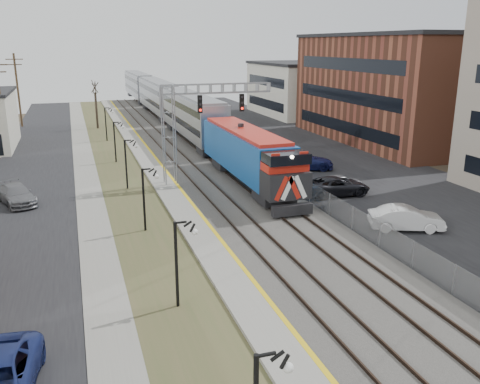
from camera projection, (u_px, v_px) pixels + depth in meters
name	position (u px, v px, depth m)	size (l,w,h in m)	color
street_west	(33.00, 176.00, 44.79)	(7.00, 120.00, 0.04)	black
sidewalk	(86.00, 171.00, 46.14)	(2.00, 120.00, 0.08)	gray
grass_median	(119.00, 169.00, 47.05)	(4.00, 120.00, 0.06)	#424B28
platform	(152.00, 166.00, 47.93)	(2.00, 120.00, 0.24)	gray
ballast_bed	(203.00, 162.00, 49.44)	(8.00, 120.00, 0.20)	#595651
parking_lot	(314.00, 155.00, 53.07)	(16.00, 120.00, 0.04)	black
platform_edge	(161.00, 164.00, 48.16)	(0.24, 120.00, 0.01)	gold
track_near	(183.00, 162.00, 48.79)	(1.58, 120.00, 0.15)	#2D2119
track_far	(218.00, 160.00, 49.84)	(1.58, 120.00, 0.15)	#2D2119
train	(167.00, 104.00, 73.24)	(3.00, 85.85, 5.33)	#124B97
signal_gantry	(189.00, 117.00, 40.67)	(9.00, 1.07, 8.15)	gray
lampposts	(143.00, 199.00, 31.26)	(0.14, 62.14, 4.00)	black
fence	(244.00, 153.00, 50.51)	(0.04, 120.00, 1.60)	gray
buildings_east	(457.00, 93.00, 52.04)	(16.00, 76.00, 15.00)	gray
bare_trees	(18.00, 139.00, 47.25)	(12.30, 42.30, 5.95)	#382D23
car_lot_b	(406.00, 219.00, 31.50)	(1.58, 4.54, 1.50)	white
car_lot_c	(336.00, 186.00, 38.80)	(2.37, 5.15, 1.43)	black
car_lot_d	(302.00, 161.00, 46.71)	(2.31, 5.67, 1.65)	navy
car_lot_e	(340.00, 182.00, 40.22)	(1.50, 3.73, 1.27)	gray
car_lot_f	(274.00, 153.00, 50.25)	(1.69, 4.85, 1.60)	#0D4428
car_street_b	(16.00, 195.00, 36.72)	(1.93, 4.76, 1.38)	slate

